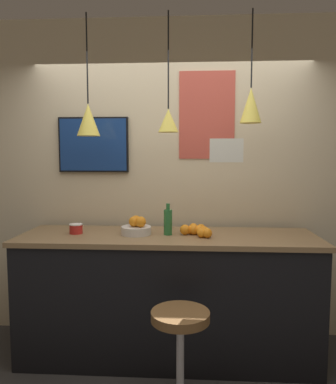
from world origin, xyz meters
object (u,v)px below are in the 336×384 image
Objects in this scene: bar_stool at (180,347)px; spread_jar at (76,229)px; fruit_bowl at (137,227)px; juice_bottle at (168,222)px; mounted_tv at (94,145)px.

bar_stool is 1.28m from spread_jar.
juice_bottle reaches higher than fruit_bowl.
juice_bottle is 1.04m from mounted_tv.
spread_jar is at bearing -96.77° from mounted_tv.
spread_jar is at bearing -179.94° from fruit_bowl.
fruit_bowl is at bearing -42.62° from mounted_tv.
bar_stool is 1.92m from mounted_tv.
fruit_bowl is 0.95× the size of juice_bottle.
juice_bottle is at bearing 100.05° from bar_stool.
fruit_bowl is 0.26m from juice_bottle.
spread_jar is at bearing 142.09° from bar_stool.
bar_stool is 0.99m from juice_bottle.
spread_jar is (-0.76, 0.00, -0.07)m from juice_bottle.
fruit_bowl is at bearing 118.80° from bar_stool.
mounted_tv is (-0.46, 0.42, 0.68)m from fruit_bowl.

